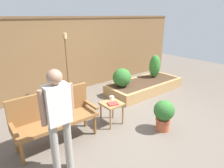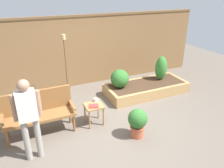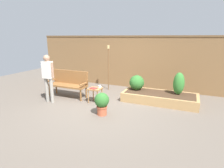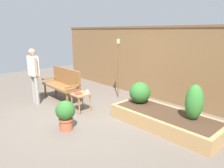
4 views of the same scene
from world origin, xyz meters
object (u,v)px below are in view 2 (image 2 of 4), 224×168
potted_boxwood (138,121)px  tiki_torch (65,56)px  shrub_near_bench (120,79)px  book_on_table (94,106)px  shrub_far_corner (161,68)px  garden_bench (38,110)px  cup_on_table (96,100)px  person_by_bench (28,114)px  side_table (94,108)px

potted_boxwood → tiki_torch: bearing=110.2°
shrub_near_bench → book_on_table: bearing=-137.9°
potted_boxwood → book_on_table: bearing=131.5°
tiki_torch → shrub_far_corner: bearing=-11.6°
book_on_table → potted_boxwood: size_ratio=0.32×
garden_bench → book_on_table: (1.14, -0.24, -0.05)m
cup_on_table → tiki_torch: 1.59m
garden_bench → person_by_bench: (-0.22, -0.77, 0.39)m
tiki_torch → potted_boxwood: bearing=-69.8°
shrub_near_bench → person_by_bench: person_by_bench is taller
side_table → tiki_torch: size_ratio=0.27×
garden_bench → side_table: 1.18m
side_table → shrub_far_corner: size_ratio=0.67×
shrub_far_corner → garden_bench: bearing=-167.7°
side_table → potted_boxwood: potted_boxwood is taller
person_by_bench → tiki_torch: bearing=61.2°
book_on_table → shrub_far_corner: (2.53, 1.04, 0.17)m
garden_bench → book_on_table: garden_bench is taller
garden_bench → shrub_far_corner: size_ratio=2.00×
book_on_table → shrub_near_bench: bearing=59.0°
cup_on_table → book_on_table: bearing=-121.9°
garden_bench → tiki_torch: (0.95, 1.36, 0.67)m
tiki_torch → person_by_bench: 2.44m
cup_on_table → potted_boxwood: 1.12m
side_table → shrub_near_bench: bearing=40.8°
garden_bench → shrub_far_corner: bearing=12.3°
garden_bench → cup_on_table: size_ratio=12.24×
side_table → shrub_near_bench: size_ratio=0.93×
potted_boxwood → shrub_far_corner: (1.85, 1.80, 0.29)m
cup_on_table → person_by_bench: size_ratio=0.08×
side_table → potted_boxwood: size_ratio=0.76×
book_on_table → shrub_near_bench: (1.15, 1.04, 0.07)m
cup_on_table → shrub_near_bench: 1.32m
book_on_table → shrub_far_corner: bearing=39.2°
tiki_torch → shrub_near_bench: bearing=-22.6°
cup_on_table → tiki_torch: size_ratio=0.07×
shrub_far_corner → tiki_torch: bearing=168.4°
cup_on_table → shrub_far_corner: size_ratio=0.16×
shrub_near_bench → tiki_torch: (-1.34, 0.56, 0.66)m
potted_boxwood → person_by_bench: (-2.03, 0.23, 0.57)m
book_on_table → shrub_near_bench: shrub_near_bench is taller
cup_on_table → book_on_table: (-0.12, -0.20, -0.03)m
potted_boxwood → person_by_bench: size_ratio=0.41×
garden_bench → tiki_torch: tiki_torch is taller
cup_on_table → shrub_far_corner: bearing=19.2°
side_table → shrub_near_bench: 1.50m
side_table → garden_bench: bearing=171.5°
potted_boxwood → shrub_near_bench: 1.87m
person_by_bench → garden_bench: bearing=74.0°
potted_boxwood → person_by_bench: person_by_bench is taller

